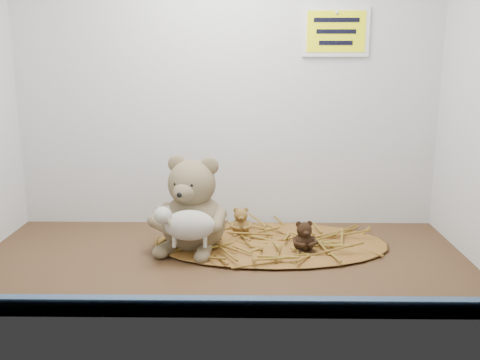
{
  "coord_description": "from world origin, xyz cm",
  "views": [
    {
      "loc": [
        5.83,
        -122.56,
        48.23
      ],
      "look_at": [
        4.1,
        2.15,
        19.45
      ],
      "focal_mm": 40.0,
      "sensor_mm": 36.0,
      "label": 1
    }
  ],
  "objects_px": {
    "main_teddy": "(193,204)",
    "mini_teddy_tan": "(241,220)",
    "toy_lamb": "(190,225)",
    "mini_teddy_brown": "(304,235)"
  },
  "relations": [
    {
      "from": "main_teddy",
      "to": "mini_teddy_tan",
      "type": "relative_size",
      "value": 3.26
    },
    {
      "from": "main_teddy",
      "to": "mini_teddy_tan",
      "type": "bearing_deg",
      "value": 55.43
    },
    {
      "from": "toy_lamb",
      "to": "mini_teddy_tan",
      "type": "distance_m",
      "value": 0.22
    },
    {
      "from": "toy_lamb",
      "to": "main_teddy",
      "type": "bearing_deg",
      "value": 90.0
    },
    {
      "from": "mini_teddy_brown",
      "to": "mini_teddy_tan",
      "type": "bearing_deg",
      "value": 130.44
    },
    {
      "from": "toy_lamb",
      "to": "mini_teddy_brown",
      "type": "distance_m",
      "value": 0.29
    },
    {
      "from": "toy_lamb",
      "to": "mini_teddy_brown",
      "type": "height_order",
      "value": "toy_lamb"
    },
    {
      "from": "mini_teddy_tan",
      "to": "main_teddy",
      "type": "bearing_deg",
      "value": -143.82
    },
    {
      "from": "main_teddy",
      "to": "toy_lamb",
      "type": "height_order",
      "value": "main_teddy"
    },
    {
      "from": "main_teddy",
      "to": "mini_teddy_tan",
      "type": "distance_m",
      "value": 0.17
    }
  ]
}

